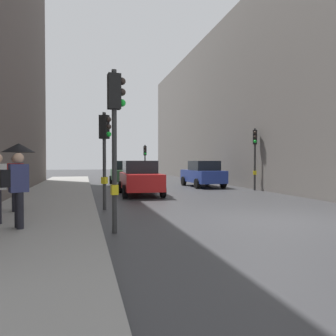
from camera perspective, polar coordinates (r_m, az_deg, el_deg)
The scene contains 12 objects.
ground_plane at distance 9.89m, azimuth 17.95°, elevation -8.94°, with size 120.00×120.00×0.00m, color #38383A.
sidewalk_kerb at distance 14.34m, azimuth -20.10°, elevation -5.48°, with size 3.48×40.00×0.16m, color gray.
building_facade_right at distance 30.96m, azimuth 17.05°, elevation 9.51°, with size 12.00×35.61×12.45m, color slate.
traffic_light_mid_street at distance 19.66m, azimuth 15.24°, elevation 3.52°, with size 0.35×0.45×3.68m.
traffic_light_near_right at distance 11.62m, azimuth -11.19°, elevation 4.46°, with size 0.43×0.39×3.47m.
traffic_light_far_median at distance 28.97m, azimuth -4.12°, elevation 2.16°, with size 0.24×0.43×3.20m.
traffic_light_near_left at distance 7.85m, azimuth -9.40°, elevation 8.29°, with size 0.44×0.27×3.92m.
car_red_sedan at distance 16.47m, azimuth -4.99°, elevation -1.77°, with size 2.14×4.26×1.76m.
car_green_estate at distance 23.56m, azimuth -7.72°, elevation -0.88°, with size 2.04×4.21×1.76m.
car_blue_van at distance 21.77m, azimuth 6.23°, elevation -1.05°, with size 2.06×4.22×1.76m.
pedestrian_with_umbrella at distance 11.11m, azimuth -25.22°, elevation 1.64°, with size 1.00×1.00×2.14m.
pedestrian_with_grey_backpack at distance 8.27m, azimuth -25.37°, elevation -2.88°, with size 0.66×0.48×1.77m.
Camera 1 is at (-5.28, -8.19, 1.74)m, focal length 34.18 mm.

